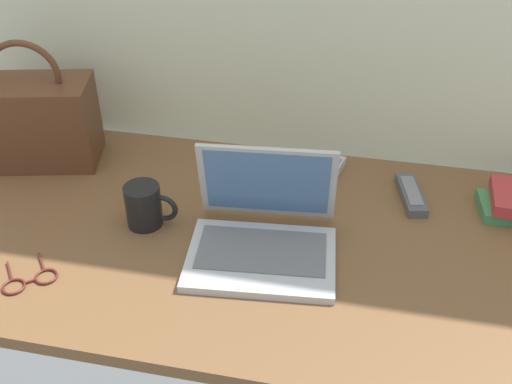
# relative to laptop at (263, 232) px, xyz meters

# --- Properties ---
(desk) EXTENTS (1.60, 0.76, 0.03)m
(desk) POSITION_rel_laptop_xyz_m (-0.05, 0.04, -0.06)
(desk) COLOR brown
(desk) RESTS_ON ground
(laptop) EXTENTS (0.33, 0.30, 0.21)m
(laptop) POSITION_rel_laptop_xyz_m (0.00, 0.00, 0.00)
(laptop) COLOR #B2B5BA
(laptop) RESTS_ON desk
(coffee_mug) EXTENTS (0.12, 0.08, 0.10)m
(coffee_mug) POSITION_rel_laptop_xyz_m (-0.28, 0.03, 0.01)
(coffee_mug) COLOR black
(coffee_mug) RESTS_ON desk
(remote_control_near) EXTENTS (0.08, 0.17, 0.02)m
(remote_control_near) POSITION_rel_laptop_xyz_m (0.11, 0.30, -0.03)
(remote_control_near) COLOR #B7B7B7
(remote_control_near) RESTS_ON desk
(remote_control_far) EXTENTS (0.08, 0.17, 0.02)m
(remote_control_far) POSITION_rel_laptop_xyz_m (0.31, 0.25, -0.03)
(remote_control_far) COLOR #4C4C51
(remote_control_far) RESTS_ON desk
(eyeglasses) EXTENTS (0.14, 0.14, 0.01)m
(eyeglasses) POSITION_rel_laptop_xyz_m (-0.44, -0.20, -0.04)
(eyeglasses) COLOR #591E19
(eyeglasses) RESTS_ON desk
(handbag) EXTENTS (0.33, 0.22, 0.33)m
(handbag) POSITION_rel_laptop_xyz_m (-0.64, 0.24, 0.07)
(handbag) COLOR #59331E
(handbag) RESTS_ON desk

